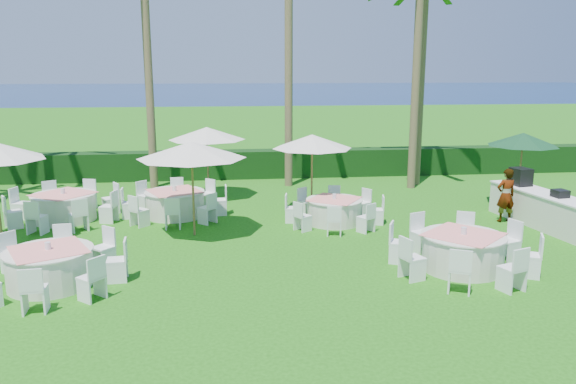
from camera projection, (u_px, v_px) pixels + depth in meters
name	position (u px, v px, depth m)	size (l,w,h in m)	color
ground	(219.00, 275.00, 13.08)	(120.00, 120.00, 0.00)	#1C590F
hedge	(220.00, 165.00, 24.60)	(34.00, 1.00, 1.20)	black
ocean	(222.00, 93.00, 112.03)	(260.00, 260.00, 0.00)	#07204D
banquet_table_a	(50.00, 266.00, 12.41)	(3.33, 3.33, 1.00)	beige
banquet_table_c	(462.00, 251.00, 13.42)	(3.42, 3.42, 1.04)	beige
banquet_table_d	(64.00, 206.00, 17.74)	(3.45, 3.45, 1.04)	beige
banquet_table_e	(175.00, 203.00, 18.24)	(3.36, 3.36, 1.01)	beige
banquet_table_f	(334.00, 210.00, 17.45)	(3.07, 3.07, 0.93)	beige
umbrella_b	(192.00, 150.00, 15.72)	(3.08, 3.08, 2.72)	brown
umbrella_c	(207.00, 133.00, 20.34)	(2.78, 2.78, 2.65)	brown
umbrella_d	(312.00, 142.00, 18.24)	(2.62, 2.62, 2.63)	brown
umbrella_green	(523.00, 139.00, 19.07)	(2.37, 2.37, 2.59)	brown
buffet_table	(546.00, 209.00, 16.93)	(1.62, 4.61, 1.61)	beige
staff_person	(506.00, 195.00, 17.50)	(0.62, 0.41, 1.70)	gray
palm_b	(147.00, 50.00, 21.61)	(4.39, 4.19, 9.91)	brown
palm_c	(289.00, 40.00, 21.88)	(4.29, 4.34, 10.64)	brown
palm_d	(421.00, 71.00, 22.42)	(4.29, 4.35, 8.33)	brown
palm_e	(417.00, 49.00, 21.54)	(4.35, 4.29, 9.96)	brown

